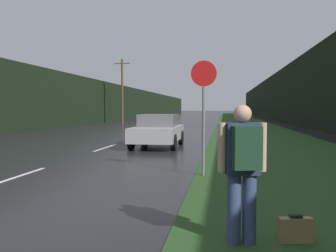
% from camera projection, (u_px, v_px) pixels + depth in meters
% --- Properties ---
extents(grass_verge, '(6.00, 240.00, 0.02)m').
position_uv_depth(grass_verge, '(244.00, 123.00, 40.99)').
color(grass_verge, '#26471E').
rests_on(grass_verge, ground_plane).
extents(lane_stripe_b, '(0.12, 3.00, 0.01)m').
position_uv_depth(lane_stripe_b, '(13.00, 178.00, 8.74)').
color(lane_stripe_b, silver).
rests_on(lane_stripe_b, ground_plane).
extents(lane_stripe_c, '(0.12, 3.00, 0.01)m').
position_uv_depth(lane_stripe_c, '(106.00, 147.00, 15.65)').
color(lane_stripe_c, silver).
rests_on(lane_stripe_c, ground_plane).
extents(lane_stripe_d, '(0.12, 3.00, 0.01)m').
position_uv_depth(lane_stripe_d, '(142.00, 136.00, 22.55)').
color(lane_stripe_d, silver).
rests_on(lane_stripe_d, ground_plane).
extents(lane_stripe_e, '(0.12, 3.00, 0.01)m').
position_uv_depth(lane_stripe_e, '(161.00, 129.00, 29.46)').
color(lane_stripe_e, silver).
rests_on(lane_stripe_e, ground_plane).
extents(treeline_far_side, '(2.00, 140.00, 5.07)m').
position_uv_depth(treeline_far_side, '(120.00, 103.00, 53.49)').
color(treeline_far_side, black).
rests_on(treeline_far_side, ground_plane).
extents(treeline_near_side, '(2.00, 140.00, 6.85)m').
position_uv_depth(treeline_near_side, '(284.00, 96.00, 49.75)').
color(treeline_near_side, black).
rests_on(treeline_near_side, ground_plane).
extents(utility_pole_far, '(1.80, 0.24, 7.39)m').
position_uv_depth(utility_pole_far, '(122.00, 90.00, 40.87)').
color(utility_pole_far, '#4C3823').
rests_on(utility_pole_far, ground_plane).
extents(stop_sign, '(0.65, 0.07, 2.91)m').
position_uv_depth(stop_sign, '(204.00, 107.00, 8.94)').
color(stop_sign, slate).
rests_on(stop_sign, ground_plane).
extents(hitchhiker_with_backpack, '(0.60, 0.48, 1.76)m').
position_uv_depth(hitchhiker_with_backpack, '(243.00, 166.00, 4.38)').
color(hitchhiker_with_backpack, navy).
rests_on(hitchhiker_with_backpack, ground_plane).
extents(suitcase, '(0.44, 0.21, 0.37)m').
position_uv_depth(suitcase, '(296.00, 230.00, 4.49)').
color(suitcase, olive).
rests_on(suitcase, ground_plane).
extents(car_passing_near, '(1.99, 4.02, 1.45)m').
position_uv_depth(car_passing_near, '(158.00, 131.00, 15.94)').
color(car_passing_near, '#9E9EA3').
rests_on(car_passing_near, ground_plane).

